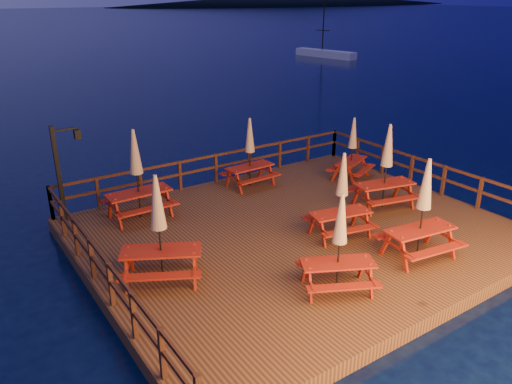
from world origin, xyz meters
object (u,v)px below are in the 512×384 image
at_px(lamp_post, 63,165).
at_px(picnic_table_2, 159,227).
at_px(sailboat, 325,54).
at_px(picnic_table_0, 250,151).
at_px(picnic_table_1, 137,173).

distance_m(lamp_post, picnic_table_2, 4.98).
xyz_separation_m(sailboat, picnic_table_0, (-30.30, -30.32, 1.32)).
distance_m(sailboat, picnic_table_2, 49.60).
bearing_deg(picnic_table_2, picnic_table_1, 104.77).
bearing_deg(picnic_table_0, sailboat, 41.91).
height_order(sailboat, picnic_table_0, sailboat).
distance_m(picnic_table_0, picnic_table_1, 4.38).
bearing_deg(picnic_table_2, sailboat, 72.85).
xyz_separation_m(picnic_table_1, picnic_table_2, (-0.95, -3.82, -0.05)).
height_order(lamp_post, picnic_table_2, lamp_post).
bearing_deg(lamp_post, picnic_table_0, -6.40).
bearing_deg(picnic_table_2, picnic_table_0, 66.93).
height_order(lamp_post, picnic_table_0, lamp_post).
bearing_deg(lamp_post, sailboat, 39.03).
xyz_separation_m(sailboat, picnic_table_2, (-35.61, -34.50, 1.44)).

